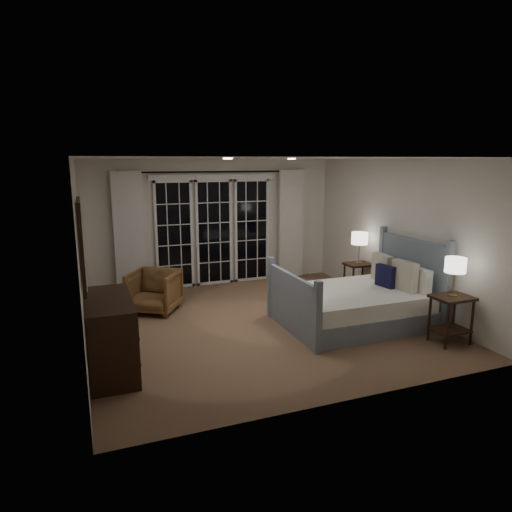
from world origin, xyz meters
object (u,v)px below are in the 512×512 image
object	(u,v)px
nightstand_right	(358,274)
armchair	(154,291)
nightstand_left	(451,312)
lamp_right	(360,239)
lamp_left	(455,266)
bed	(358,303)
dresser	(110,335)

from	to	relation	value
nightstand_right	armchair	bearing A→B (deg)	173.47
nightstand_left	lamp_right	world-z (taller)	lamp_right
nightstand_right	lamp_left	bearing A→B (deg)	-91.89
nightstand_left	armchair	world-z (taller)	armchair
nightstand_left	lamp_left	xyz separation A→B (m)	(-0.00, 0.00, 0.65)
nightstand_right	armchair	distance (m)	3.68
bed	nightstand_left	world-z (taller)	bed
lamp_right	dresser	bearing A→B (deg)	-160.28
armchair	lamp_left	bearing A→B (deg)	-6.14
armchair	lamp_right	bearing A→B (deg)	25.27
lamp_left	armchair	size ratio (longest dim) A/B	0.70
nightstand_left	lamp_left	world-z (taller)	lamp_left
armchair	dresser	world-z (taller)	dresser
bed	nightstand_left	bearing A→B (deg)	-56.28
nightstand_left	nightstand_right	world-z (taller)	nightstand_left
bed	lamp_right	world-z (taller)	bed
bed	lamp_left	xyz separation A→B (m)	(0.75, -1.12, 0.77)
lamp_right	dresser	world-z (taller)	lamp_right
nightstand_right	armchair	xyz separation A→B (m)	(-3.66, 0.42, -0.05)
bed	armchair	bearing A→B (deg)	149.48
bed	lamp_left	distance (m)	1.55
nightstand_right	lamp_right	size ratio (longest dim) A/B	1.07
bed	lamp_right	distance (m)	1.68
nightstand_left	armchair	size ratio (longest dim) A/B	0.87
lamp_right	bed	bearing A→B (deg)	-123.49
lamp_left	dresser	bearing A→B (deg)	170.08
dresser	nightstand_right	bearing A→B (deg)	19.72
nightstand_right	lamp_left	world-z (taller)	lamp_left
bed	dresser	size ratio (longest dim) A/B	1.71
armchair	bed	bearing A→B (deg)	1.28
lamp_right	armchair	world-z (taller)	lamp_right
nightstand_left	lamp_right	size ratio (longest dim) A/B	1.16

